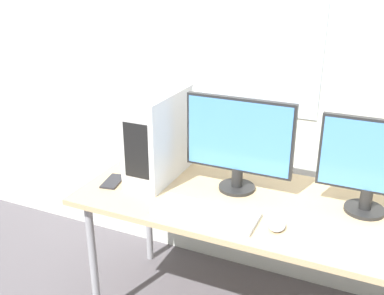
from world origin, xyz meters
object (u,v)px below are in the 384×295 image
monitor_right_near (372,164)px  mouse (277,226)px  keyboard (205,213)px  pc_tower (159,136)px  cell_phone (113,181)px  monitor_main (239,141)px

monitor_right_near → mouse: bearing=-136.9°
monitor_right_near → mouse: monitor_right_near is taller
keyboard → mouse: bearing=5.0°
mouse → monitor_right_near: bearing=43.1°
pc_tower → mouse: size_ratio=4.66×
monitor_right_near → cell_phone: bearing=-169.6°
monitor_main → mouse: monitor_main is taller
monitor_right_near → keyboard: 0.74m
monitor_main → cell_phone: size_ratio=3.11×
mouse → pc_tower: bearing=160.6°
monitor_main → cell_phone: monitor_main is taller
monitor_main → monitor_right_near: 0.59m
pc_tower → cell_phone: bearing=-138.5°
monitor_right_near → keyboard: size_ratio=0.98×
pc_tower → monitor_main: (0.41, 0.03, 0.03)m
pc_tower → mouse: bearing=-19.4°
monitor_main → mouse: 0.45m
keyboard → mouse: (0.31, 0.03, 0.00)m
monitor_right_near → mouse: 0.48m
keyboard → cell_phone: 0.56m
monitor_main → pc_tower: bearing=-176.2°
monitor_right_near → cell_phone: 1.21m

